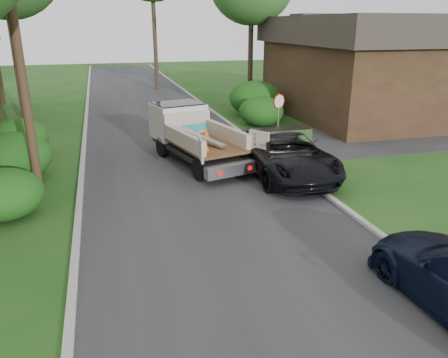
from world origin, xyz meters
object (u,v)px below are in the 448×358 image
stop_sign (279,108)px  house_right (365,66)px  utility_pole (17,39)px  flatbed_truck (189,131)px  black_pickup (284,154)px

stop_sign → house_right: 9.37m
utility_pole → house_right: utility_pole is taller
stop_sign → house_right: size_ratio=0.19×
utility_pole → flatbed_truck: size_ratio=1.55×
house_right → flatbed_truck: bearing=-153.3°
utility_pole → flatbed_truck: bearing=24.5°
black_pickup → utility_pole: bearing=177.8°
utility_pole → house_right: size_ratio=0.77×
stop_sign → house_right: house_right is taller
utility_pole → black_pickup: 10.06m
stop_sign → black_pickup: 4.87m
stop_sign → flatbed_truck: size_ratio=0.38×
house_right → black_pickup: 13.57m
house_right → flatbed_truck: house_right is taller
flatbed_truck → utility_pole: bearing=-169.5°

